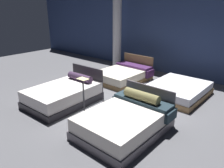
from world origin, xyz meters
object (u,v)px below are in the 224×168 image
Objects in this scene: support_pillar at (117,30)px; price_sign at (84,104)px; bed_0 at (64,94)px; bed_2 at (124,75)px; bed_1 at (126,120)px; bed_3 at (178,90)px.

price_sign is at bearing -59.68° from support_pillar.
bed_0 is 1.04× the size of bed_2.
bed_1 is 5.85m from support_pillar.
bed_1 reaches higher than bed_3.
support_pillar is (-3.78, 4.23, 1.46)m from bed_1.
bed_2 is at bearing 110.25° from price_sign.
bed_3 is at bearing -0.15° from bed_2.
bed_1 is at bearing -3.37° from bed_0.
bed_1 is 1.01× the size of bed_2.
bed_3 is (-0.03, 2.83, -0.09)m from bed_1.
bed_1 is 1.03× the size of bed_3.
bed_0 reaches higher than bed_1.
bed_3 is at bearing -20.41° from support_pillar.
bed_2 is 2.49m from support_pillar.
bed_1 is 2.83m from bed_3.
bed_3 is at bearing 90.96° from bed_1.
bed_0 is 2.40m from bed_1.
price_sign is (1.24, -0.31, 0.16)m from bed_0.
bed_1 is at bearing -48.24° from support_pillar.
price_sign reaches higher than bed_0.
bed_2 is at bearing 129.12° from bed_1.
bed_3 is (2.37, 2.77, -0.08)m from bed_0.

